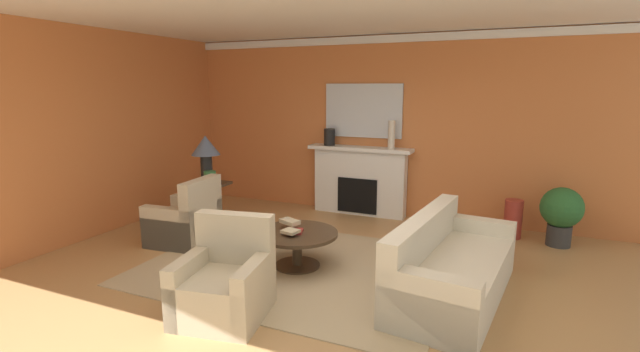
{
  "coord_description": "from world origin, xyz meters",
  "views": [
    {
      "loc": [
        1.91,
        -4.36,
        2.19
      ],
      "look_at": [
        -0.46,
        1.03,
        1.0
      ],
      "focal_mm": 24.91,
      "sensor_mm": 36.0,
      "label": 1
    }
  ],
  "objects_px": {
    "mantel_mirror": "(363,111)",
    "vase_tall_corner": "(513,219)",
    "armchair_facing_fireplace": "(225,285)",
    "vase_mantel_right": "(392,135)",
    "coffee_table": "(297,241)",
    "side_table": "(208,202)",
    "vase_mantel_left": "(329,137)",
    "table_lamp": "(206,150)",
    "potted_plant": "(561,212)",
    "armchair_near_window": "(186,222)",
    "sofa": "(450,269)",
    "fireplace": "(360,182)",
    "vase_on_side_table": "(210,178)"
  },
  "relations": [
    {
      "from": "side_table",
      "to": "potted_plant",
      "type": "distance_m",
      "value": 5.19
    },
    {
      "from": "mantel_mirror",
      "to": "vase_tall_corner",
      "type": "xyz_separation_m",
      "value": [
        2.47,
        -0.42,
        -1.5
      ]
    },
    {
      "from": "table_lamp",
      "to": "potted_plant",
      "type": "height_order",
      "value": "table_lamp"
    },
    {
      "from": "sofa",
      "to": "vase_tall_corner",
      "type": "distance_m",
      "value": 2.37
    },
    {
      "from": "armchair_facing_fireplace",
      "to": "mantel_mirror",
      "type": "bearing_deg",
      "value": 89.21
    },
    {
      "from": "sofa",
      "to": "side_table",
      "type": "xyz_separation_m",
      "value": [
        -3.85,
        0.95,
        0.1
      ]
    },
    {
      "from": "armchair_near_window",
      "to": "coffee_table",
      "type": "bearing_deg",
      "value": -4.11
    },
    {
      "from": "armchair_near_window",
      "to": "coffee_table",
      "type": "xyz_separation_m",
      "value": [
        1.83,
        -0.13,
        0.03
      ]
    },
    {
      "from": "table_lamp",
      "to": "vase_mantel_right",
      "type": "height_order",
      "value": "vase_mantel_right"
    },
    {
      "from": "mantel_mirror",
      "to": "vase_tall_corner",
      "type": "relative_size",
      "value": 2.37
    },
    {
      "from": "coffee_table",
      "to": "table_lamp",
      "type": "height_order",
      "value": "table_lamp"
    },
    {
      "from": "mantel_mirror",
      "to": "vase_mantel_left",
      "type": "distance_m",
      "value": 0.74
    },
    {
      "from": "table_lamp",
      "to": "vase_mantel_left",
      "type": "height_order",
      "value": "vase_mantel_left"
    },
    {
      "from": "armchair_facing_fireplace",
      "to": "vase_mantel_left",
      "type": "bearing_deg",
      "value": 97.36
    },
    {
      "from": "sofa",
      "to": "table_lamp",
      "type": "bearing_deg",
      "value": 166.11
    },
    {
      "from": "table_lamp",
      "to": "coffee_table",
      "type": "bearing_deg",
      "value": -24.08
    },
    {
      "from": "fireplace",
      "to": "vase_mantel_left",
      "type": "bearing_deg",
      "value": -174.86
    },
    {
      "from": "sofa",
      "to": "armchair_facing_fireplace",
      "type": "height_order",
      "value": "armchair_facing_fireplace"
    },
    {
      "from": "vase_mantel_left",
      "to": "vase_on_side_table",
      "type": "relative_size",
      "value": 1.29
    },
    {
      "from": "armchair_near_window",
      "to": "potted_plant",
      "type": "distance_m",
      "value": 5.25
    },
    {
      "from": "armchair_facing_fireplace",
      "to": "vase_tall_corner",
      "type": "distance_m",
      "value": 4.38
    },
    {
      "from": "mantel_mirror",
      "to": "table_lamp",
      "type": "relative_size",
      "value": 1.81
    },
    {
      "from": "vase_mantel_right",
      "to": "mantel_mirror",
      "type": "bearing_deg",
      "value": 162.82
    },
    {
      "from": "mantel_mirror",
      "to": "coffee_table",
      "type": "bearing_deg",
      "value": -88.77
    },
    {
      "from": "fireplace",
      "to": "vase_mantel_right",
      "type": "bearing_deg",
      "value": -5.14
    },
    {
      "from": "armchair_facing_fireplace",
      "to": "vase_tall_corner",
      "type": "bearing_deg",
      "value": 54.77
    },
    {
      "from": "armchair_near_window",
      "to": "vase_mantel_right",
      "type": "distance_m",
      "value": 3.49
    },
    {
      "from": "mantel_mirror",
      "to": "sofa",
      "type": "xyz_separation_m",
      "value": [
        1.88,
        -2.71,
        -1.49
      ]
    },
    {
      "from": "mantel_mirror",
      "to": "side_table",
      "type": "relative_size",
      "value": 1.94
    },
    {
      "from": "fireplace",
      "to": "table_lamp",
      "type": "relative_size",
      "value": 2.4
    },
    {
      "from": "coffee_table",
      "to": "vase_mantel_right",
      "type": "bearing_deg",
      "value": 78.82
    },
    {
      "from": "table_lamp",
      "to": "armchair_facing_fireplace",
      "type": "bearing_deg",
      "value": -49.52
    },
    {
      "from": "armchair_near_window",
      "to": "side_table",
      "type": "relative_size",
      "value": 1.36
    },
    {
      "from": "armchair_facing_fireplace",
      "to": "vase_mantel_right",
      "type": "distance_m",
      "value": 4.03
    },
    {
      "from": "sofa",
      "to": "coffee_table",
      "type": "xyz_separation_m",
      "value": [
        -1.83,
        0.05,
        0.04
      ]
    },
    {
      "from": "table_lamp",
      "to": "armchair_near_window",
      "type": "bearing_deg",
      "value": -75.72
    },
    {
      "from": "mantel_mirror",
      "to": "vase_mantel_left",
      "type": "bearing_deg",
      "value": -162.82
    },
    {
      "from": "mantel_mirror",
      "to": "sofa",
      "type": "relative_size",
      "value": 0.62
    },
    {
      "from": "table_lamp",
      "to": "potted_plant",
      "type": "distance_m",
      "value": 5.24
    },
    {
      "from": "side_table",
      "to": "potted_plant",
      "type": "relative_size",
      "value": 0.84
    },
    {
      "from": "vase_on_side_table",
      "to": "side_table",
      "type": "bearing_deg",
      "value": 141.34
    },
    {
      "from": "coffee_table",
      "to": "vase_on_side_table",
      "type": "height_order",
      "value": "vase_on_side_table"
    },
    {
      "from": "sofa",
      "to": "vase_mantel_right",
      "type": "distance_m",
      "value": 3.08
    },
    {
      "from": "coffee_table",
      "to": "mantel_mirror",
      "type": "bearing_deg",
      "value": 91.23
    },
    {
      "from": "mantel_mirror",
      "to": "armchair_near_window",
      "type": "bearing_deg",
      "value": -124.97
    },
    {
      "from": "coffee_table",
      "to": "side_table",
      "type": "distance_m",
      "value": 2.22
    },
    {
      "from": "side_table",
      "to": "table_lamp",
      "type": "distance_m",
      "value": 0.82
    },
    {
      "from": "mantel_mirror",
      "to": "armchair_facing_fireplace",
      "type": "height_order",
      "value": "mantel_mirror"
    },
    {
      "from": "armchair_near_window",
      "to": "armchair_facing_fireplace",
      "type": "relative_size",
      "value": 1.0
    },
    {
      "from": "armchair_near_window",
      "to": "armchair_facing_fireplace",
      "type": "distance_m",
      "value": 2.26
    }
  ]
}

